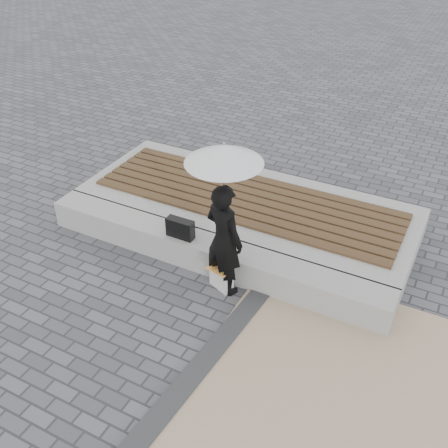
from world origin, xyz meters
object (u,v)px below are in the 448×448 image
Objects in this scene: seating_ledge at (208,253)px; canvas_tote at (222,277)px; woman at (224,240)px; parasol at (224,154)px; handbag at (180,228)px.

seating_ledge is 0.50m from canvas_tote.
parasol reaches higher than woman.
woman is (0.40, -0.31, 0.57)m from seating_ledge.
canvas_tote is (-0.03, -0.01, -1.76)m from parasol.
parasol is 1.76m from canvas_tote.
seating_ledge is 4.37× the size of parasol.
woman is 1.34× the size of parasol.
seating_ledge is 0.76m from woman.
woman reaches higher than seating_ledge.
handbag is at bearing 0.52° from woman.
woman is at bearing 63.43° from parasol.
parasol reaches higher than handbag.
handbag reaches higher than seating_ledge.
woman is 0.60m from canvas_tote.
parasol is 3.36× the size of canvas_tote.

